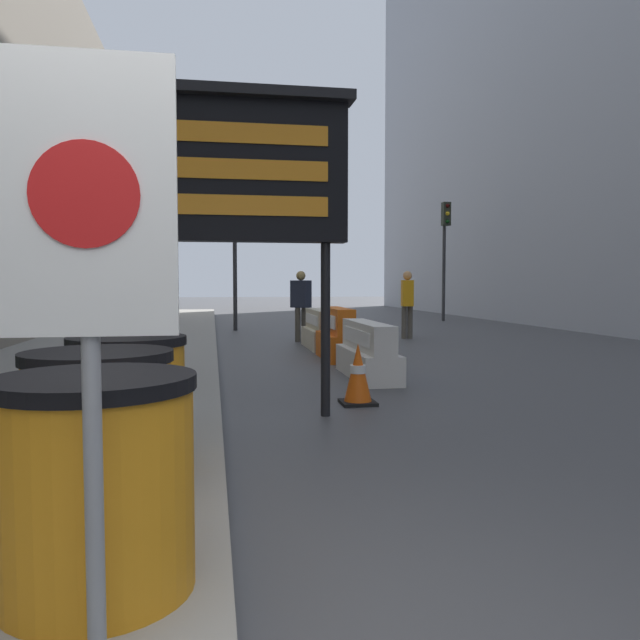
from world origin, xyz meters
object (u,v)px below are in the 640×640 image
Objects in this scene: barrel_drum_middle at (99,431)px; pedestrian_passerby at (407,299)px; jersey_barrier_white at (368,353)px; traffic_light_near_curb at (235,236)px; jersey_barrier_cream at (319,331)px; message_board at (243,172)px; traffic_cone_near at (358,374)px; barrel_drum_back at (128,399)px; barrel_drum_foreground at (96,483)px; pedestrian_worker at (301,300)px; traffic_cone_mid at (336,324)px; warning_sign at (88,248)px; traffic_light_far_side at (445,236)px; jersey_barrier_orange_far at (337,337)px.

pedestrian_passerby reaches higher than barrel_drum_middle.
traffic_light_near_curb reaches higher than jersey_barrier_white.
message_board is at bearing -105.98° from jersey_barrier_cream.
traffic_cone_near is at bearing 22.91° from message_board.
barrel_drum_middle is 0.92m from barrel_drum_back.
pedestrian_worker reaches higher than barrel_drum_foreground.
pedestrian_passerby is (5.43, 11.51, 0.40)m from barrel_drum_middle.
barrel_drum_back reaches higher than traffic_cone_mid.
traffic_cone_mid is (2.86, 9.57, -2.19)m from message_board.
barrel_drum_back is at bearing -122.25° from jersey_barrier_white.
pedestrian_passerby is (4.50, 8.62, -1.52)m from message_board.
traffic_cone_near is (-0.61, -1.97, -0.01)m from jersey_barrier_white.
traffic_light_near_curb is at bearing 154.95° from pedestrian_worker.
barrel_drum_foreground is 0.52× the size of pedestrian_worker.
pedestrian_passerby is (5.20, 12.97, -0.51)m from warning_sign.
pedestrian_worker is at bearing 78.99° from warning_sign.
traffic_light_near_curb is 4.35m from pedestrian_worker.
barrel_drum_back is (0.03, 0.92, 0.00)m from barrel_drum_middle.
jersey_barrier_white is at bearing -90.00° from jersey_barrier_cream.
jersey_barrier_white is 0.52× the size of traffic_light_near_curb.
barrel_drum_middle is 0.44× the size of jersey_barrier_white.
message_board is 9.84m from pedestrian_passerby.
jersey_barrier_white is (2.64, 6.88, -1.15)m from warning_sign.
barrel_drum_middle is 0.20× the size of traffic_light_far_side.
jersey_barrier_orange_far is (1.94, 4.78, -2.11)m from message_board.
pedestrian_passerby is at bearing 56.25° from jersey_barrier_orange_far.
jersey_barrier_orange_far is 4.27m from traffic_cone_near.
pedestrian_passerby is (-3.57, -6.70, -2.11)m from traffic_light_far_side.
pedestrian_worker reaches higher than jersey_barrier_cream.
traffic_cone_mid is 8.23m from traffic_light_far_side.
traffic_cone_near is 0.42× the size of pedestrian_worker.
jersey_barrier_orange_far is (2.84, 6.76, -0.18)m from barrel_drum_back.
message_board is 0.77× the size of traffic_light_far_side.
barrel_drum_middle is 0.52× the size of pedestrian_worker.
barrel_drum_foreground is at bearing 167.12° from pedestrian_passerby.
barrel_drum_foreground is 4.87m from traffic_cone_near.
traffic_light_far_side is 7.87m from pedestrian_passerby.
barrel_drum_back is at bearing -114.59° from message_board.
barrel_drum_foreground is 0.47× the size of jersey_barrier_cream.
jersey_barrier_orange_far is 0.96× the size of pedestrian_passerby.
message_board is 8.60m from pedestrian_worker.
warning_sign is 2.90× the size of traffic_cone_mid.
pedestrian_passerby reaches higher than barrel_drum_foreground.
warning_sign is at bearing -106.11° from jersey_barrier_orange_far.
traffic_cone_mid is (3.64, 13.39, -0.27)m from barrel_drum_foreground.
traffic_light_near_curb is at bearing 86.34° from warning_sign.
barrel_drum_back is at bearing -108.03° from traffic_cone_mid.
jersey_barrier_cream reaches higher than jersey_barrier_white.
pedestrian_passerby reaches higher than jersey_barrier_orange_far.
traffic_light_near_curb reaches higher than jersey_barrier_orange_far.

